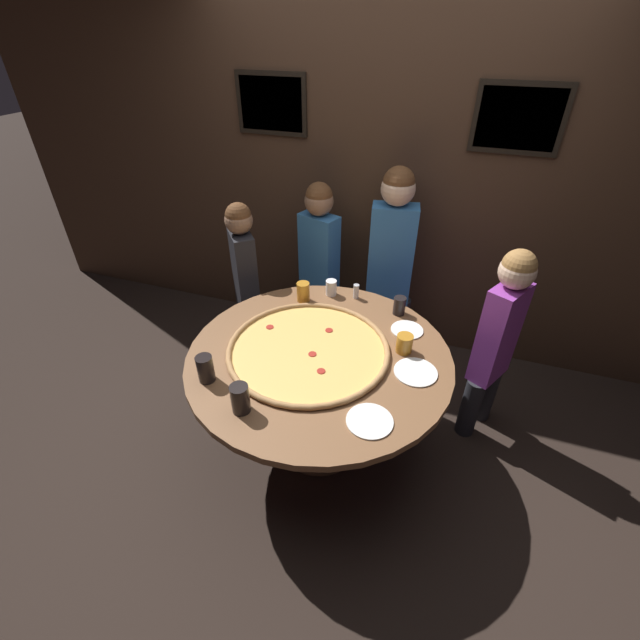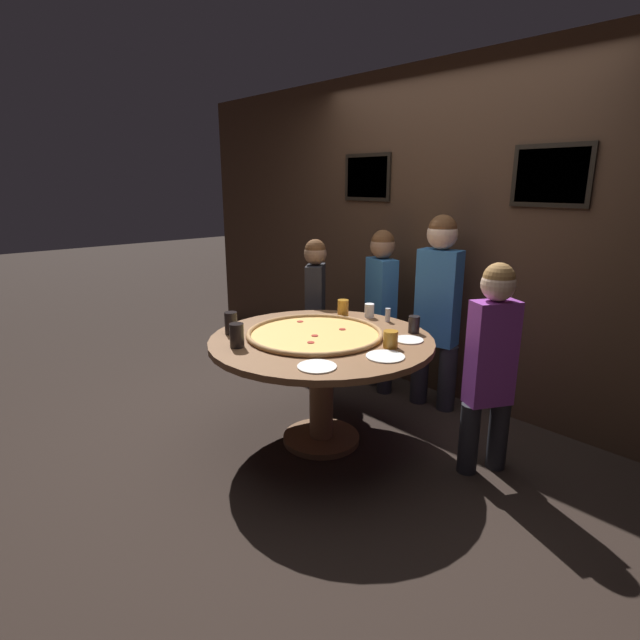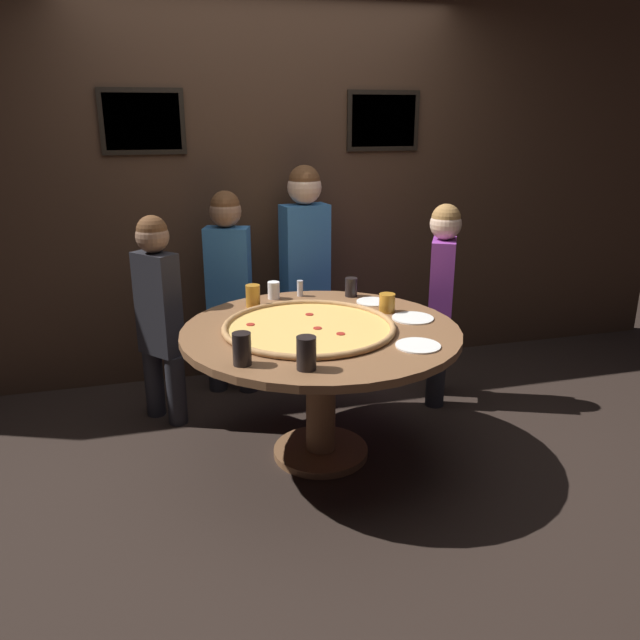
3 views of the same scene
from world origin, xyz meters
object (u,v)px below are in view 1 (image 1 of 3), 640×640
(diner_side_left, at_px, (319,261))
(condiment_shaker, at_px, (356,291))
(diner_far_left, at_px, (497,337))
(diner_side_right, at_px, (245,276))
(drink_cup_far_right, at_px, (399,306))
(white_plate_left_side, at_px, (370,421))
(dining_table, at_px, (319,373))
(white_plate_far_back, at_px, (407,330))
(drink_cup_near_right, at_px, (205,369))
(drink_cup_centre_back, at_px, (331,288))
(drink_cup_beside_pizza, at_px, (303,292))
(drink_cup_near_left, at_px, (240,399))
(white_plate_right_side, at_px, (416,372))
(diner_centre_back, at_px, (391,259))
(giant_pizza, at_px, (308,349))
(drink_cup_far_left, at_px, (404,344))

(diner_side_left, bearing_deg, condiment_shaker, 155.45)
(diner_far_left, bearing_deg, diner_side_right, -67.87)
(diner_far_left, relative_size, diner_side_right, 1.02)
(drink_cup_far_right, xyz_separation_m, diner_side_right, (-1.14, 0.14, -0.08))
(white_plate_left_side, bearing_deg, diner_side_left, 117.94)
(dining_table, distance_m, white_plate_far_back, 0.58)
(drink_cup_near_right, xyz_separation_m, drink_cup_centre_back, (0.34, 0.98, -0.02))
(white_plate_left_side, bearing_deg, drink_cup_beside_pizza, 127.42)
(drink_cup_far_right, bearing_deg, condiment_shaker, 163.79)
(drink_cup_near_left, distance_m, diner_side_left, 1.50)
(drink_cup_beside_pizza, bearing_deg, drink_cup_near_right, -102.69)
(white_plate_left_side, bearing_deg, white_plate_far_back, 86.90)
(diner_side_right, bearing_deg, white_plate_far_back, -143.76)
(drink_cup_beside_pizza, xyz_separation_m, white_plate_right_side, (0.80, -0.45, -0.06))
(condiment_shaker, height_order, diner_side_left, diner_side_left)
(diner_far_left, bearing_deg, diner_centre_back, -97.74)
(drink_cup_centre_back, distance_m, white_plate_right_side, 0.87)
(drink_cup_near_right, bearing_deg, white_plate_far_back, 40.33)
(white_plate_far_back, relative_size, condiment_shaker, 1.94)
(drink_cup_centre_back, height_order, diner_side_right, diner_side_right)
(dining_table, height_order, diner_side_right, diner_side_right)
(diner_side_left, bearing_deg, diner_side_right, 54.15)
(white_plate_left_side, bearing_deg, drink_cup_centre_back, 117.22)
(dining_table, distance_m, drink_cup_near_left, 0.59)
(drink_cup_far_right, bearing_deg, white_plate_left_side, -87.47)
(white_plate_right_side, relative_size, diner_centre_back, 0.15)
(drink_cup_near_left, xyz_separation_m, white_plate_right_side, (0.73, 0.53, -0.07))
(diner_far_left, bearing_deg, drink_cup_far_right, -65.50)
(drink_cup_beside_pizza, distance_m, diner_side_left, 0.52)
(white_plate_left_side, distance_m, diner_side_right, 1.58)
(dining_table, xyz_separation_m, white_plate_far_back, (0.42, 0.37, 0.15))
(drink_cup_centre_back, bearing_deg, dining_table, -78.05)
(white_plate_left_side, bearing_deg, diner_far_left, 57.94)
(drink_cup_centre_back, xyz_separation_m, condiment_shaker, (0.17, 0.01, -0.00))
(drink_cup_near_right, relative_size, white_plate_far_back, 0.78)
(giant_pizza, xyz_separation_m, white_plate_left_side, (0.44, -0.38, -0.01))
(diner_side_left, bearing_deg, white_plate_right_side, 151.35)
(drink_cup_far_right, distance_m, white_plate_right_side, 0.54)
(diner_centre_back, xyz_separation_m, diner_side_right, (-0.98, -0.36, -0.13))
(giant_pizza, distance_m, diner_side_right, 1.00)
(dining_table, relative_size, diner_centre_back, 0.97)
(drink_cup_centre_back, distance_m, diner_centre_back, 0.53)
(giant_pizza, distance_m, diner_far_left, 1.10)
(giant_pizza, xyz_separation_m, drink_cup_far_left, (0.49, 0.17, 0.04))
(white_plate_left_side, relative_size, diner_side_left, 0.16)
(giant_pizza, relative_size, condiment_shaker, 9.25)
(drink_cup_far_left, bearing_deg, diner_far_left, 33.00)
(dining_table, bearing_deg, white_plate_right_side, 2.05)
(drink_cup_near_left, distance_m, diner_side_right, 1.32)
(giant_pizza, height_order, white_plate_far_back, giant_pizza)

